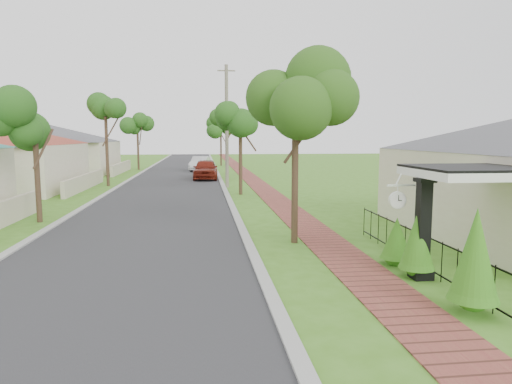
{
  "coord_description": "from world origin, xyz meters",
  "views": [
    {
      "loc": [
        -0.82,
        -11.44,
        3.51
      ],
      "look_at": [
        1.12,
        4.92,
        1.5
      ],
      "focal_mm": 32.0,
      "sensor_mm": 36.0,
      "label": 1
    }
  ],
  "objects": [
    {
      "name": "parked_car_white",
      "position": [
        -1.0,
        35.52,
        0.73
      ],
      "size": [
        2.31,
        4.63,
        1.46
      ],
      "primitive_type": "imported",
      "rotation": [
        0.0,
        0.0,
        -0.18
      ],
      "color": "silver",
      "rests_on": "ground"
    },
    {
      "name": "road",
      "position": [
        -3.0,
        20.0,
        0.0
      ],
      "size": [
        7.0,
        120.0,
        0.02
      ],
      "primitive_type": "cube",
      "color": "#28282B",
      "rests_on": "ground"
    },
    {
      "name": "porch_post",
      "position": [
        4.55,
        -1.0,
        1.12
      ],
      "size": [
        0.48,
        0.48,
        2.52
      ],
      "color": "black",
      "rests_on": "ground"
    },
    {
      "name": "ground",
      "position": [
        0.0,
        0.0,
        0.0
      ],
      "size": [
        160.0,
        160.0,
        0.0
      ],
      "primitive_type": "plane",
      "color": "#41761C",
      "rests_on": "ground"
    },
    {
      "name": "parked_car_red",
      "position": [
        -0.53,
        26.27,
        0.82
      ],
      "size": [
        2.15,
        4.89,
        1.64
      ],
      "primitive_type": "imported",
      "rotation": [
        0.0,
        0.0,
        -0.04
      ],
      "color": "maroon",
      "rests_on": "ground"
    },
    {
      "name": "near_tree",
      "position": [
        2.2,
        3.17,
        4.65
      ],
      "size": [
        2.27,
        2.27,
        5.83
      ],
      "color": "#382619",
      "rests_on": "ground"
    },
    {
      "name": "kerb_right",
      "position": [
        0.65,
        20.0,
        0.0
      ],
      "size": [
        0.3,
        120.0,
        0.1
      ],
      "primitive_type": "cube",
      "color": "#9E9E99",
      "rests_on": "ground"
    },
    {
      "name": "hedge_row",
      "position": [
        4.45,
        -1.7,
        0.91
      ],
      "size": [
        0.86,
        4.41,
        2.21
      ],
      "color": "#226113",
      "rests_on": "ground"
    },
    {
      "name": "street_trees",
      "position": [
        -2.87,
        26.84,
        4.54
      ],
      "size": [
        10.7,
        37.65,
        5.89
      ],
      "color": "#382619",
      "rests_on": "ground"
    },
    {
      "name": "far_house_grey",
      "position": [
        -14.97,
        34.0,
        2.34
      ],
      "size": [
        15.56,
        15.56,
        4.6
      ],
      "color": "beige",
      "rests_on": "ground"
    },
    {
      "name": "picket_fence",
      "position": [
        4.9,
        -0.0,
        0.53
      ],
      "size": [
        0.03,
        8.02,
        1.0
      ],
      "color": "black",
      "rests_on": "ground"
    },
    {
      "name": "station_clock",
      "position": [
        4.06,
        -0.6,
        1.95
      ],
      "size": [
        0.73,
        0.13,
        0.62
      ],
      "color": "white",
      "rests_on": "ground"
    },
    {
      "name": "kerb_left",
      "position": [
        -6.65,
        20.0,
        0.0
      ],
      "size": [
        0.3,
        120.0,
        0.1
      ],
      "primitive_type": "cube",
      "color": "#9E9E99",
      "rests_on": "ground"
    },
    {
      "name": "sidewalk",
      "position": [
        3.25,
        20.0,
        0.0
      ],
      "size": [
        1.5,
        120.0,
        0.03
      ],
      "primitive_type": "cube",
      "color": "brown",
      "rests_on": "ground"
    },
    {
      "name": "utility_pole",
      "position": [
        0.9,
        20.0,
        4.21
      ],
      "size": [
        1.2,
        0.24,
        8.31
      ],
      "color": "#756E5B",
      "rests_on": "ground"
    }
  ]
}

